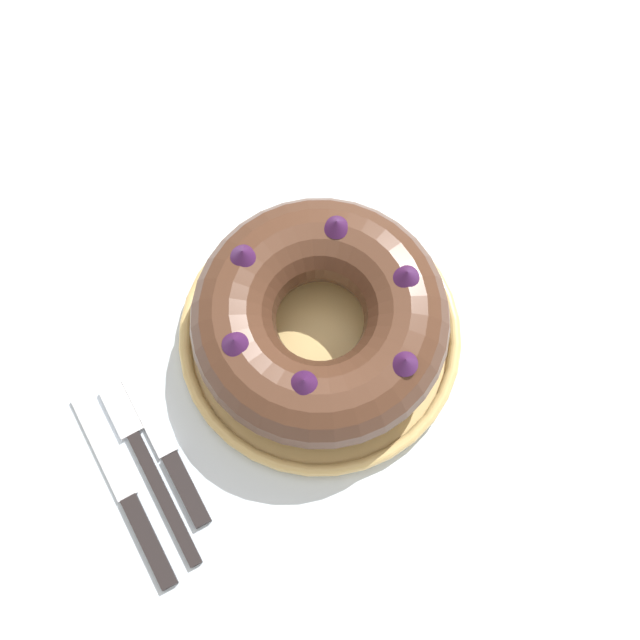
# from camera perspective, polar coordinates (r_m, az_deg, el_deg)

# --- Properties ---
(ground_plane) EXTENTS (8.00, 8.00, 0.00)m
(ground_plane) POSITION_cam_1_polar(r_m,az_deg,el_deg) (1.64, 0.51, -8.39)
(ground_plane) COLOR gray
(dining_table) EXTENTS (1.56, 1.23, 0.75)m
(dining_table) POSITION_cam_1_polar(r_m,az_deg,el_deg) (0.97, 0.85, -1.24)
(dining_table) COLOR silver
(dining_table) RESTS_ON ground_plane
(serving_dish) EXTENTS (0.28, 0.28, 0.02)m
(serving_dish) POSITION_cam_1_polar(r_m,az_deg,el_deg) (0.89, 0.00, -1.04)
(serving_dish) COLOR tan
(serving_dish) RESTS_ON dining_table
(bundt_cake) EXTENTS (0.25, 0.25, 0.09)m
(bundt_cake) POSITION_cam_1_polar(r_m,az_deg,el_deg) (0.84, 0.00, 0.01)
(bundt_cake) COLOR #4C2D1E
(bundt_cake) RESTS_ON serving_dish
(fork) EXTENTS (0.02, 0.19, 0.01)m
(fork) POSITION_cam_1_polar(r_m,az_deg,el_deg) (0.88, -11.13, -8.73)
(fork) COLOR black
(fork) RESTS_ON dining_table
(serving_knife) EXTENTS (0.02, 0.20, 0.01)m
(serving_knife) POSITION_cam_1_polar(r_m,az_deg,el_deg) (0.88, -12.07, -11.27)
(serving_knife) COLOR black
(serving_knife) RESTS_ON dining_table
(cake_knife) EXTENTS (0.02, 0.17, 0.01)m
(cake_knife) POSITION_cam_1_polar(r_m,az_deg,el_deg) (0.88, -9.51, -8.70)
(cake_knife) COLOR black
(cake_knife) RESTS_ON dining_table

